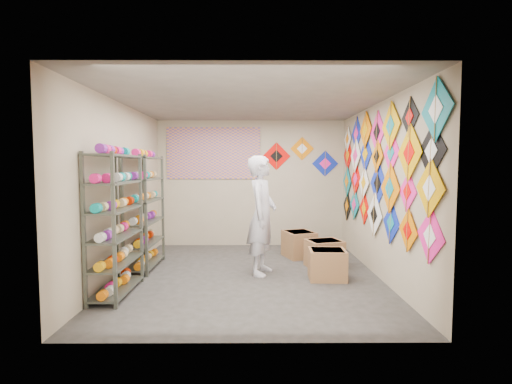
{
  "coord_description": "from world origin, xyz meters",
  "views": [
    {
      "loc": [
        0.07,
        -5.75,
        1.72
      ],
      "look_at": [
        0.1,
        0.3,
        1.3
      ],
      "focal_mm": 26.0,
      "sensor_mm": 36.0,
      "label": 1
    }
  ],
  "objects_px": {
    "shelf_rack_back": "(144,212)",
    "carton_c": "(299,244)",
    "shopkeeper": "(262,215)",
    "carton_b": "(324,254)",
    "shelf_rack_front": "(116,224)",
    "carton_a": "(327,264)"
  },
  "relations": [
    {
      "from": "shelf_rack_front",
      "to": "shelf_rack_back",
      "type": "bearing_deg",
      "value": 90.0
    },
    {
      "from": "shopkeeper",
      "to": "carton_b",
      "type": "height_order",
      "value": "shopkeeper"
    },
    {
      "from": "shelf_rack_front",
      "to": "shelf_rack_back",
      "type": "xyz_separation_m",
      "value": [
        0.0,
        1.3,
        0.0
      ]
    },
    {
      "from": "shelf_rack_front",
      "to": "carton_b",
      "type": "bearing_deg",
      "value": 23.29
    },
    {
      "from": "shelf_rack_front",
      "to": "shopkeeper",
      "type": "relative_size",
      "value": 1.01
    },
    {
      "from": "shopkeeper",
      "to": "carton_b",
      "type": "relative_size",
      "value": 3.33
    },
    {
      "from": "shelf_rack_back",
      "to": "carton_b",
      "type": "height_order",
      "value": "shelf_rack_back"
    },
    {
      "from": "shelf_rack_back",
      "to": "shelf_rack_front",
      "type": "bearing_deg",
      "value": -90.0
    },
    {
      "from": "shopkeeper",
      "to": "carton_c",
      "type": "height_order",
      "value": "shopkeeper"
    },
    {
      "from": "carton_c",
      "to": "carton_b",
      "type": "bearing_deg",
      "value": -83.94
    },
    {
      "from": "shelf_rack_front",
      "to": "carton_a",
      "type": "relative_size",
      "value": 3.47
    },
    {
      "from": "shelf_rack_front",
      "to": "carton_a",
      "type": "bearing_deg",
      "value": 12.31
    },
    {
      "from": "shelf_rack_back",
      "to": "carton_c",
      "type": "height_order",
      "value": "shelf_rack_back"
    },
    {
      "from": "shopkeeper",
      "to": "carton_a",
      "type": "height_order",
      "value": "shopkeeper"
    },
    {
      "from": "shelf_rack_back",
      "to": "carton_c",
      "type": "relative_size",
      "value": 3.41
    },
    {
      "from": "shelf_rack_back",
      "to": "shopkeeper",
      "type": "relative_size",
      "value": 1.01
    },
    {
      "from": "carton_b",
      "to": "shopkeeper",
      "type": "bearing_deg",
      "value": -177.24
    },
    {
      "from": "shelf_rack_back",
      "to": "carton_b",
      "type": "bearing_deg",
      "value": 0.22
    },
    {
      "from": "shopkeeper",
      "to": "shelf_rack_back",
      "type": "bearing_deg",
      "value": 95.33
    },
    {
      "from": "shelf_rack_front",
      "to": "carton_b",
      "type": "height_order",
      "value": "shelf_rack_front"
    },
    {
      "from": "carton_a",
      "to": "shelf_rack_front",
      "type": "bearing_deg",
      "value": -164.86
    },
    {
      "from": "carton_c",
      "to": "carton_a",
      "type": "bearing_deg",
      "value": -98.76
    }
  ]
}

